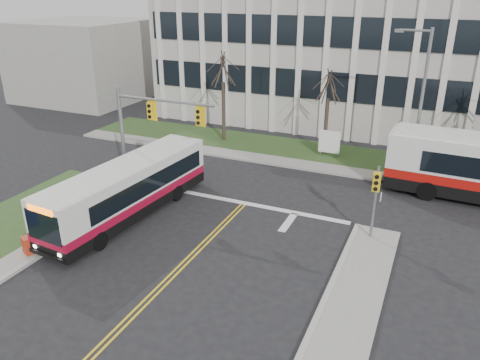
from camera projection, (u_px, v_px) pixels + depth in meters
name	position (u px, v px, depth m)	size (l,w,h in m)	color
ground	(167.00, 281.00, 19.60)	(120.00, 120.00, 0.00)	black
sidewalk_cross	(357.00, 173.00, 30.52)	(44.00, 1.60, 0.14)	#9E9B93
building_lawn	(365.00, 160.00, 32.88)	(44.00, 5.00, 0.12)	#2F481F
office_building	(397.00, 52.00, 40.69)	(40.00, 16.00, 12.00)	#BAB5AC
building_annex	(87.00, 60.00, 49.65)	(12.00, 12.00, 8.00)	#9E9B93
mast_arm_signal	(145.00, 124.00, 26.07)	(6.11, 0.38, 6.20)	slate
signal_pole_near	(376.00, 193.00, 21.76)	(0.34, 0.39, 3.80)	slate
signal_pole_far	(397.00, 141.00, 28.92)	(0.34, 0.39, 3.80)	slate
streetlight	(419.00, 97.00, 28.24)	(2.15, 0.25, 9.20)	slate
directory_sign	(329.00, 142.00, 32.96)	(1.50, 0.12, 2.00)	slate
tree_left	(223.00, 70.00, 34.86)	(1.80, 1.80, 7.70)	#42352B
tree_mid	(329.00, 87.00, 32.29)	(1.80, 1.80, 6.82)	#42352B
bus_main	(129.00, 191.00, 24.58)	(2.35, 10.85, 2.89)	silver
newspaper_box_red	(29.00, 246.00, 21.24)	(0.50, 0.45, 0.95)	#A42C15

